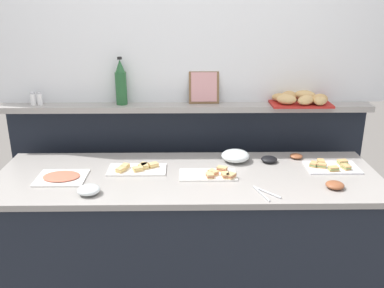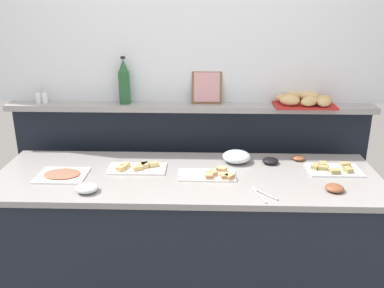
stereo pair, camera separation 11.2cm
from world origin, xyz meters
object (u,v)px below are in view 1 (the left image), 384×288
at_px(serving_tongs, 264,193).
at_px(salt_shaker, 33,99).
at_px(glass_bowl_medium, 89,190).
at_px(cold_cuts_platter, 62,177).
at_px(bread_basket, 300,99).
at_px(pepper_shaker, 40,99).
at_px(wine_bottle_green, 121,83).
at_px(sandwich_platter_side, 331,167).
at_px(sandwich_platter_front, 212,174).
at_px(condiment_bowl_red, 335,185).
at_px(condiment_bowl_teal, 296,156).
at_px(framed_picture, 204,87).
at_px(sandwich_platter_rear, 137,169).
at_px(glass_bowl_large, 235,156).
at_px(condiment_bowl_cream, 269,159).

height_order(serving_tongs, salt_shaker, salt_shaker).
bearing_deg(glass_bowl_medium, cold_cuts_platter, 135.37).
xyz_separation_m(glass_bowl_medium, bread_basket, (1.29, 0.69, 0.33)).
height_order(pepper_shaker, bread_basket, pepper_shaker).
bearing_deg(glass_bowl_medium, wine_bottle_green, 82.70).
relative_size(sandwich_platter_side, glass_bowl_medium, 2.61).
xyz_separation_m(wine_bottle_green, pepper_shaker, (-0.55, -0.01, -0.10)).
height_order(salt_shaker, bread_basket, salt_shaker).
height_order(sandwich_platter_front, condiment_bowl_red, same).
bearing_deg(cold_cuts_platter, condiment_bowl_teal, 11.76).
distance_m(sandwich_platter_side, serving_tongs, 0.58).
height_order(sandwich_platter_side, salt_shaker, salt_shaker).
bearing_deg(glass_bowl_medium, framed_picture, 49.41).
relative_size(sandwich_platter_front, bread_basket, 0.84).
bearing_deg(pepper_shaker, framed_picture, 2.01).
bearing_deg(framed_picture, sandwich_platter_front, -86.80).
relative_size(glass_bowl_medium, wine_bottle_green, 0.39).
distance_m(cold_cuts_platter, bread_basket, 1.60).
distance_m(sandwich_platter_front, bread_basket, 0.84).
xyz_separation_m(sandwich_platter_side, sandwich_platter_rear, (-1.19, -0.02, 0.00)).
xyz_separation_m(glass_bowl_medium, condiment_bowl_teal, (1.24, 0.50, -0.01)).
height_order(sandwich_platter_front, bread_basket, bread_basket).
xyz_separation_m(glass_bowl_large, serving_tongs, (0.10, -0.46, -0.03)).
bearing_deg(sandwich_platter_side, serving_tongs, -144.58).
bearing_deg(sandwich_platter_side, glass_bowl_large, 167.56).
xyz_separation_m(condiment_bowl_red, salt_shaker, (-1.84, 0.66, 0.33)).
relative_size(sandwich_platter_side, bread_basket, 0.80).
distance_m(bread_basket, framed_picture, 0.65).
distance_m(wine_bottle_green, framed_picture, 0.55).
distance_m(wine_bottle_green, pepper_shaker, 0.55).
relative_size(sandwich_platter_front, condiment_bowl_red, 3.30).
relative_size(condiment_bowl_teal, pepper_shaker, 0.94).
xyz_separation_m(sandwich_platter_side, bread_basket, (-0.13, 0.36, 0.34)).
height_order(cold_cuts_platter, framed_picture, framed_picture).
bearing_deg(glass_bowl_large, condiment_bowl_cream, -5.10).
distance_m(sandwich_platter_rear, condiment_bowl_red, 1.15).
bearing_deg(glass_bowl_medium, condiment_bowl_teal, 21.94).
relative_size(glass_bowl_large, glass_bowl_medium, 1.48).
bearing_deg(condiment_bowl_teal, salt_shaker, 172.96).
relative_size(sandwich_platter_side, cold_cuts_platter, 1.12).
relative_size(glass_bowl_medium, framed_picture, 0.55).
xyz_separation_m(sandwich_platter_side, glass_bowl_medium, (-1.41, -0.33, 0.01)).
relative_size(sandwich_platter_side, framed_picture, 1.44).
height_order(sandwich_platter_side, condiment_bowl_red, same).
height_order(salt_shaker, pepper_shaker, same).
distance_m(sandwich_platter_rear, cold_cuts_platter, 0.44).
relative_size(serving_tongs, bread_basket, 0.45).
bearing_deg(pepper_shaker, condiment_bowl_teal, -7.22).
xyz_separation_m(sandwich_platter_front, sandwich_platter_rear, (-0.45, 0.09, 0.00)).
bearing_deg(sandwich_platter_rear, salt_shaker, 151.00).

